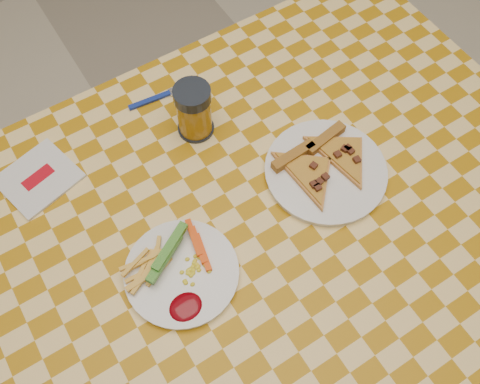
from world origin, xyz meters
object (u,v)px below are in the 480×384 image
(table, at_px, (244,238))
(drink_glass, at_px, (194,111))
(plate_right, at_px, (325,172))
(plate_left, at_px, (182,273))

(table, distance_m, drink_glass, 0.27)
(table, height_order, drink_glass, drink_glass)
(drink_glass, bearing_deg, table, -97.14)
(table, bearing_deg, drink_glass, 82.86)
(table, relative_size, drink_glass, 10.69)
(table, relative_size, plate_right, 5.53)
(plate_left, xyz_separation_m, plate_right, (0.34, 0.03, 0.00))
(table, bearing_deg, plate_left, -168.94)
(table, xyz_separation_m, drink_glass, (0.03, 0.23, 0.13))
(plate_left, bearing_deg, plate_right, 5.77)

